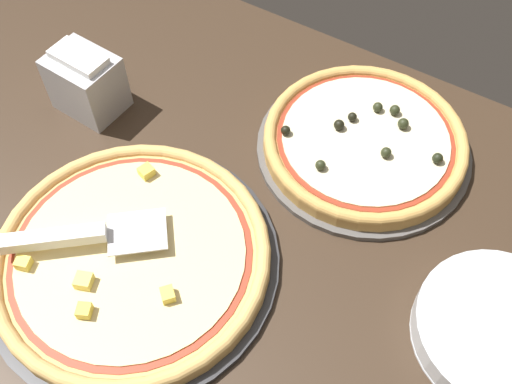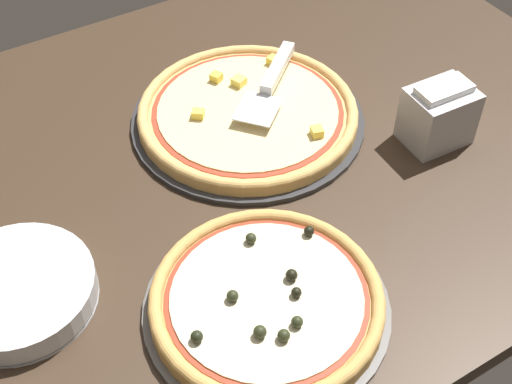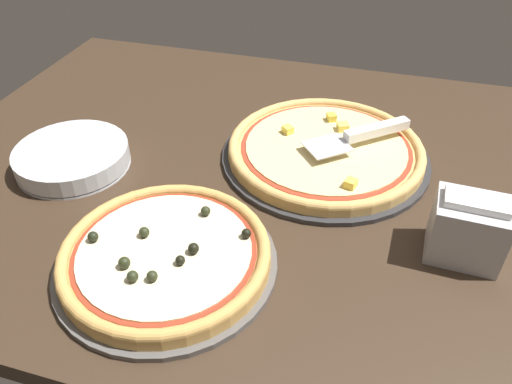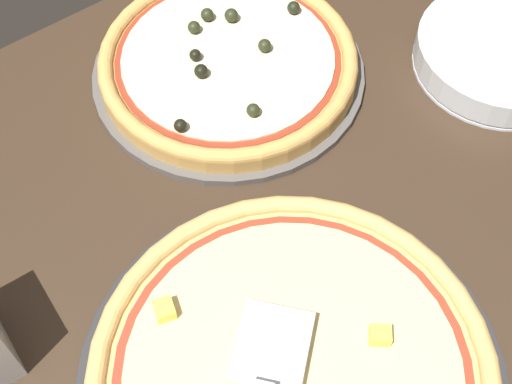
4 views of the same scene
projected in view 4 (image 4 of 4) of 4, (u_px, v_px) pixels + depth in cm
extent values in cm
cube|color=#38281C|center=(302.00, 298.00, 76.33)|extent=(146.01, 103.15, 3.60)
cylinder|color=#2D2D30|center=(292.00, 378.00, 69.10)|extent=(41.78, 41.78, 1.00)
cylinder|color=#DBAD60|center=(293.00, 374.00, 67.97)|extent=(39.27, 39.27, 1.72)
torus|color=#DBAD60|center=(293.00, 370.00, 67.25)|extent=(39.27, 39.27, 2.02)
cylinder|color=#A33823|center=(293.00, 370.00, 67.19)|extent=(34.13, 34.13, 0.15)
cylinder|color=beige|center=(293.00, 370.00, 67.09)|extent=(32.20, 32.20, 0.40)
cube|color=#F4D64C|center=(164.00, 310.00, 69.45)|extent=(2.44, 2.54, 1.49)
cube|color=#F4D64C|center=(380.00, 335.00, 67.99)|extent=(2.71, 2.67, 1.49)
cylinder|color=#565451|center=(229.00, 73.00, 91.33)|extent=(34.76, 34.76, 1.00)
cylinder|color=tan|center=(228.00, 64.00, 90.06)|extent=(32.67, 32.67, 2.05)
torus|color=tan|center=(228.00, 58.00, 89.20)|extent=(32.67, 32.67, 1.97)
cylinder|color=maroon|center=(228.00, 58.00, 89.14)|extent=(28.40, 28.40, 0.15)
cylinder|color=beige|center=(228.00, 57.00, 89.04)|extent=(26.79, 26.79, 0.40)
sphere|color=#282D19|center=(207.00, 15.00, 91.79)|extent=(1.70, 1.70, 1.70)
sphere|color=#282D19|center=(231.00, 15.00, 91.65)|extent=(1.80, 1.80, 1.80)
sphere|color=black|center=(195.00, 55.00, 87.97)|extent=(1.48, 1.48, 1.48)
sphere|color=black|center=(201.00, 71.00, 86.32)|extent=(1.71, 1.71, 1.71)
sphere|color=black|center=(180.00, 125.00, 81.74)|extent=(1.56, 1.56, 1.56)
sphere|color=black|center=(294.00, 8.00, 92.53)|extent=(1.68, 1.68, 1.68)
sphere|color=#282D19|center=(253.00, 110.00, 82.97)|extent=(1.62, 1.62, 1.62)
sphere|color=#282D19|center=(194.00, 27.00, 90.57)|extent=(1.63, 1.63, 1.63)
sphere|color=#282D19|center=(265.00, 46.00, 88.74)|extent=(1.67, 1.67, 1.67)
cube|color=silver|center=(272.00, 345.00, 66.53)|extent=(10.68, 10.51, 0.24)
cylinder|color=silver|center=(498.00, 64.00, 92.39)|extent=(22.07, 22.07, 0.70)
cylinder|color=silver|center=(499.00, 60.00, 91.81)|extent=(22.07, 22.07, 0.70)
cylinder|color=silver|center=(501.00, 56.00, 91.22)|extent=(22.07, 22.07, 0.70)
cylinder|color=silver|center=(502.00, 52.00, 90.64)|extent=(22.07, 22.07, 0.70)
cylinder|color=silver|center=(504.00, 48.00, 90.06)|extent=(22.07, 22.07, 0.70)
cylinder|color=silver|center=(506.00, 44.00, 89.47)|extent=(22.07, 22.07, 0.70)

